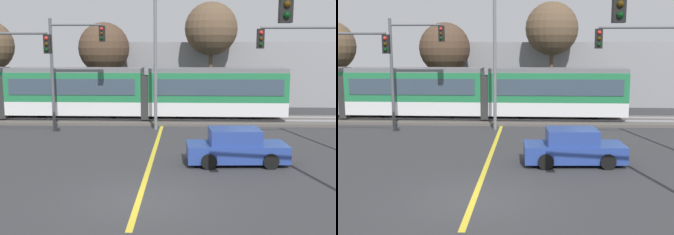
# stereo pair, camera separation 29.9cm
# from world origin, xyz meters

# --- Properties ---
(ground_plane) EXTENTS (200.00, 200.00, 0.00)m
(ground_plane) POSITION_xyz_m (0.00, 0.00, 0.00)
(ground_plane) COLOR #333335
(track_bed) EXTENTS (120.00, 4.00, 0.18)m
(track_bed) POSITION_xyz_m (0.00, 15.23, 0.09)
(track_bed) COLOR #56514C
(track_bed) RESTS_ON ground
(rail_near) EXTENTS (120.00, 0.08, 0.10)m
(rail_near) POSITION_xyz_m (0.00, 14.51, 0.23)
(rail_near) COLOR #939399
(rail_near) RESTS_ON track_bed
(rail_far) EXTENTS (120.00, 0.08, 0.10)m
(rail_far) POSITION_xyz_m (0.00, 15.95, 0.23)
(rail_far) COLOR #939399
(rail_far) RESTS_ON track_bed
(light_rail_tram) EXTENTS (28.00, 2.64, 3.43)m
(light_rail_tram) POSITION_xyz_m (-5.91, 15.22, 2.05)
(light_rail_tram) COLOR silver
(light_rail_tram) RESTS_ON track_bed
(lane_centre_line) EXTENTS (0.20, 15.74, 0.01)m
(lane_centre_line) POSITION_xyz_m (0.00, 5.36, 0.00)
(lane_centre_line) COLOR gold
(lane_centre_line) RESTS_ON ground
(sedan_crossing) EXTENTS (4.29, 2.09, 1.52)m
(sedan_crossing) POSITION_xyz_m (3.64, 4.53, 0.70)
(sedan_crossing) COLOR #284293
(sedan_crossing) RESTS_ON ground
(traffic_light_far_left) EXTENTS (3.25, 0.38, 6.59)m
(traffic_light_far_left) POSITION_xyz_m (-5.31, 11.41, 4.32)
(traffic_light_far_left) COLOR #515459
(traffic_light_far_left) RESTS_ON ground
(traffic_light_mid_right) EXTENTS (4.25, 0.38, 6.27)m
(traffic_light_mid_right) POSITION_xyz_m (7.51, 6.88, 4.16)
(traffic_light_mid_right) COLOR #515459
(traffic_light_mid_right) RESTS_ON ground
(street_lamp_centre) EXTENTS (2.04, 0.28, 9.59)m
(street_lamp_centre) POSITION_xyz_m (-0.15, 12.15, 5.37)
(street_lamp_centre) COLOR slate
(street_lamp_centre) RESTS_ON ground
(bare_tree_west) EXTENTS (4.05, 4.05, 6.97)m
(bare_tree_west) POSITION_xyz_m (-5.01, 20.66, 4.93)
(bare_tree_west) COLOR brown
(bare_tree_west) RESTS_ON ground
(bare_tree_east) EXTENTS (4.15, 4.15, 8.52)m
(bare_tree_east) POSITION_xyz_m (3.46, 20.79, 6.42)
(bare_tree_east) COLOR brown
(bare_tree_east) RESTS_ON ground
(building_backdrop_far) EXTENTS (21.31, 6.00, 5.45)m
(building_backdrop_far) POSITION_xyz_m (5.65, 25.63, 2.72)
(building_backdrop_far) COLOR gray
(building_backdrop_far) RESTS_ON ground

